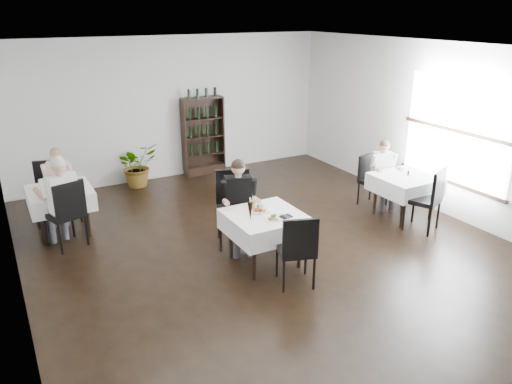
% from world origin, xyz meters
% --- Properties ---
extents(room_shell, '(9.00, 9.00, 9.00)m').
position_xyz_m(room_shell, '(0.00, 0.00, 1.50)').
color(room_shell, black).
rests_on(room_shell, ground).
extents(window_right, '(0.06, 2.30, 1.85)m').
position_xyz_m(window_right, '(3.48, 0.00, 1.50)').
color(window_right, white).
rests_on(window_right, room_shell).
extents(wine_shelf, '(0.90, 0.28, 1.75)m').
position_xyz_m(wine_shelf, '(0.60, 4.31, 0.85)').
color(wine_shelf, black).
rests_on(wine_shelf, ground).
extents(main_table, '(1.03, 1.03, 0.77)m').
position_xyz_m(main_table, '(-0.30, 0.00, 0.62)').
color(main_table, black).
rests_on(main_table, ground).
extents(left_table, '(0.98, 0.98, 0.77)m').
position_xyz_m(left_table, '(-2.70, 2.50, 0.62)').
color(left_table, black).
rests_on(left_table, ground).
extents(right_table, '(0.98, 0.98, 0.77)m').
position_xyz_m(right_table, '(2.70, 0.30, 0.62)').
color(right_table, black).
rests_on(right_table, ground).
extents(potted_tree, '(0.99, 0.92, 0.90)m').
position_xyz_m(potted_tree, '(-0.95, 4.20, 0.45)').
color(potted_tree, '#225B1F').
rests_on(potted_tree, ground).
extents(main_chair_far, '(0.69, 0.69, 1.16)m').
position_xyz_m(main_chair_far, '(-0.37, 0.86, 0.66)').
color(main_chair_far, black).
rests_on(main_chair_far, ground).
extents(main_chair_near, '(0.60, 0.60, 1.03)m').
position_xyz_m(main_chair_near, '(-0.25, -0.79, 0.59)').
color(main_chair_near, black).
rests_on(main_chair_near, ground).
extents(left_chair_far, '(0.59, 0.59, 1.05)m').
position_xyz_m(left_chair_far, '(-2.78, 3.17, 0.60)').
color(left_chair_far, black).
rests_on(left_chair_far, ground).
extents(left_chair_near, '(0.64, 0.64, 1.10)m').
position_xyz_m(left_chair_near, '(-2.70, 1.89, 0.63)').
color(left_chair_near, black).
rests_on(left_chair_near, ground).
extents(right_chair_far, '(0.52, 0.53, 0.95)m').
position_xyz_m(right_chair_far, '(2.61, 1.08, 0.54)').
color(right_chair_far, black).
rests_on(right_chair_far, ground).
extents(right_chair_near, '(0.66, 0.66, 1.09)m').
position_xyz_m(right_chair_near, '(2.63, -0.32, 0.62)').
color(right_chair_near, black).
rests_on(right_chair_near, ground).
extents(diner_main, '(0.60, 0.65, 1.43)m').
position_xyz_m(diner_main, '(-0.41, 0.57, 0.83)').
color(diner_main, '#3C3B42').
rests_on(diner_main, ground).
extents(diner_left_far, '(0.57, 0.60, 1.30)m').
position_xyz_m(diner_left_far, '(-2.64, 3.05, 0.76)').
color(diner_left_far, '#3C3B42').
rests_on(diner_left_far, ground).
extents(diner_left_near, '(0.62, 0.66, 1.48)m').
position_xyz_m(diner_left_near, '(-2.75, 1.93, 0.86)').
color(diner_left_near, '#3C3B42').
rests_on(diner_left_near, ground).
extents(diner_right_far, '(0.54, 0.58, 1.28)m').
position_xyz_m(diner_right_far, '(2.73, 0.88, 0.74)').
color(diner_right_far, '#3C3B42').
rests_on(diner_right_far, ground).
extents(plate_far, '(0.33, 0.33, 0.08)m').
position_xyz_m(plate_far, '(-0.31, 0.14, 0.79)').
color(plate_far, white).
rests_on(plate_far, main_table).
extents(plate_near, '(0.26, 0.26, 0.07)m').
position_xyz_m(plate_near, '(-0.30, -0.23, 0.79)').
color(plate_near, white).
rests_on(plate_near, main_table).
extents(pilsner_dark, '(0.08, 0.08, 0.33)m').
position_xyz_m(pilsner_dark, '(-0.58, -0.10, 0.91)').
color(pilsner_dark, black).
rests_on(pilsner_dark, main_table).
extents(pilsner_lager, '(0.06, 0.06, 0.27)m').
position_xyz_m(pilsner_lager, '(-0.45, 0.07, 0.88)').
color(pilsner_lager, gold).
rests_on(pilsner_lager, main_table).
extents(coke_bottle, '(0.06, 0.06, 0.22)m').
position_xyz_m(coke_bottle, '(-0.36, 0.00, 0.86)').
color(coke_bottle, silver).
rests_on(coke_bottle, main_table).
extents(napkin_cutlery, '(0.18, 0.19, 0.02)m').
position_xyz_m(napkin_cutlery, '(-0.09, -0.23, 0.78)').
color(napkin_cutlery, black).
rests_on(napkin_cutlery, main_table).
extents(pepper_mill, '(0.04, 0.04, 0.09)m').
position_xyz_m(pepper_mill, '(2.76, 0.31, 0.81)').
color(pepper_mill, black).
rests_on(pepper_mill, right_table).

